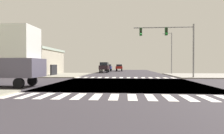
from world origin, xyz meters
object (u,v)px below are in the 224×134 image
object	(u,v)px
street_lamp	(170,49)
sedan_leading_3	(119,67)
box_truck_farside_1	(0,55)
sedan_queued_2	(108,67)
bank_building	(22,62)
suv_nearside_1	(104,66)
traffic_signal_mast	(170,38)

from	to	relation	value
street_lamp	sedan_leading_3	distance (m)	19.03
street_lamp	box_truck_farside_1	world-z (taller)	street_lamp
street_lamp	sedan_queued_2	distance (m)	20.18
sedan_queued_2	bank_building	bearing A→B (deg)	49.42
suv_nearside_1	bank_building	bearing A→B (deg)	29.38
street_lamp	sedan_leading_3	size ratio (longest dim) A/B	1.81
traffic_signal_mast	sedan_leading_3	world-z (taller)	traffic_signal_mast
suv_nearside_1	traffic_signal_mast	bearing A→B (deg)	124.10
box_truck_farside_1	sedan_leading_3	bearing A→B (deg)	-13.09
sedan_leading_3	bank_building	bearing A→B (deg)	45.40
suv_nearside_1	box_truck_farside_1	distance (m)	26.77
traffic_signal_mast	box_truck_farside_1	xyz separation A→B (m)	(-16.09, -10.32, -2.75)
traffic_signal_mast	suv_nearside_1	world-z (taller)	traffic_signal_mast
street_lamp	bank_building	distance (m)	27.90
bank_building	sedan_leading_3	xyz separation A→B (m)	(17.59, 17.83, -1.27)
bank_building	suv_nearside_1	xyz separation A→B (m)	(14.59, 8.21, -0.99)
traffic_signal_mast	suv_nearside_1	bearing A→B (deg)	124.10
street_lamp	suv_nearside_1	xyz separation A→B (m)	(-13.13, 6.09, -3.27)
bank_building	suv_nearside_1	size ratio (longest dim) A/B	3.14
bank_building	suv_nearside_1	distance (m)	16.77
street_lamp	traffic_signal_mast	bearing A→B (deg)	-103.62
sedan_queued_2	street_lamp	bearing A→B (deg)	131.39
bank_building	box_truck_farside_1	xyz separation A→B (m)	(9.26, -18.00, 0.18)
suv_nearside_1	sedan_queued_2	bearing A→B (deg)	-90.00
bank_building	box_truck_farside_1	world-z (taller)	box_truck_farside_1
bank_building	box_truck_farside_1	distance (m)	20.24
traffic_signal_mast	sedan_queued_2	distance (m)	27.27
street_lamp	bank_building	bearing A→B (deg)	-175.61
sedan_queued_2	box_truck_farside_1	bearing A→B (deg)	81.34
traffic_signal_mast	street_lamp	size ratio (longest dim) A/B	1.02
bank_building	sedan_leading_3	world-z (taller)	bank_building
traffic_signal_mast	sedan_leading_3	bearing A→B (deg)	106.91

